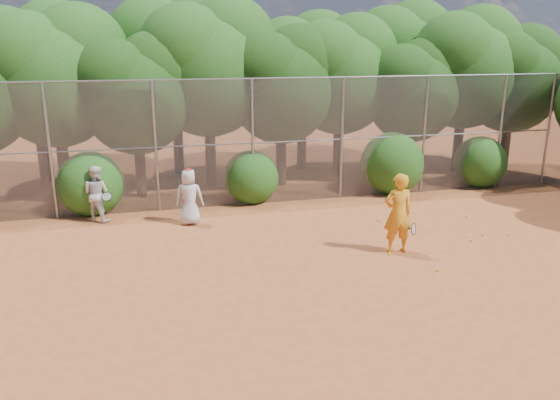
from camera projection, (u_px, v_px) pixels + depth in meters
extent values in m
plane|color=#A44F25|center=(349.00, 273.00, 12.45)|extent=(80.00, 80.00, 0.00)
cylinder|color=gray|center=(50.00, 152.00, 15.82)|extent=(0.09, 0.09, 4.00)
cylinder|color=gray|center=(156.00, 147.00, 16.53)|extent=(0.09, 0.09, 4.00)
cylinder|color=gray|center=(253.00, 143.00, 17.25)|extent=(0.09, 0.09, 4.00)
cylinder|color=gray|center=(342.00, 139.00, 17.96)|extent=(0.09, 0.09, 4.00)
cylinder|color=gray|center=(424.00, 135.00, 18.68)|extent=(0.09, 0.09, 4.00)
cylinder|color=gray|center=(500.00, 132.00, 19.39)|extent=(0.09, 0.09, 4.00)
cylinder|color=gray|center=(283.00, 78.00, 16.93)|extent=(20.00, 0.05, 0.05)
cylinder|color=gray|center=(283.00, 142.00, 17.48)|extent=(20.00, 0.04, 0.04)
cube|color=slate|center=(283.00, 142.00, 17.48)|extent=(20.00, 0.02, 4.00)
cylinder|color=gray|center=(548.00, 130.00, 19.87)|extent=(0.09, 0.09, 4.00)
cylinder|color=black|center=(63.00, 160.00, 18.35)|extent=(0.38, 0.38, 2.52)
sphere|color=#1C4B12|center=(55.00, 85.00, 17.66)|extent=(4.03, 4.03, 4.03)
sphere|color=#1C4B12|center=(79.00, 53.00, 17.95)|extent=(3.23, 3.23, 3.23)
sphere|color=#1C4B12|center=(27.00, 60.00, 16.99)|extent=(3.02, 3.02, 3.02)
cylinder|color=black|center=(140.00, 165.00, 18.34)|extent=(0.36, 0.36, 2.17)
sphere|color=black|center=(136.00, 102.00, 17.75)|extent=(3.47, 3.47, 3.47)
sphere|color=black|center=(155.00, 73.00, 18.00)|extent=(2.78, 2.78, 2.78)
sphere|color=black|center=(114.00, 81.00, 17.17)|extent=(2.60, 2.60, 2.60)
cylinder|color=black|center=(210.00, 149.00, 19.80)|extent=(0.39, 0.39, 2.66)
sphere|color=#1C4B12|center=(208.00, 76.00, 19.08)|extent=(4.26, 4.26, 4.26)
sphere|color=#1C4B12|center=(229.00, 44.00, 19.38)|extent=(3.40, 3.40, 3.40)
sphere|color=#1C4B12|center=(186.00, 51.00, 18.37)|extent=(3.19, 3.19, 3.19)
cylinder|color=black|center=(281.00, 154.00, 19.89)|extent=(0.37, 0.37, 2.27)
sphere|color=black|center=(281.00, 92.00, 19.27)|extent=(3.64, 3.64, 3.64)
sphere|color=black|center=(298.00, 65.00, 19.53)|extent=(2.91, 2.91, 2.91)
sphere|color=black|center=(265.00, 72.00, 18.67)|extent=(2.73, 2.73, 2.73)
cylinder|color=black|center=(338.00, 145.00, 21.21)|extent=(0.38, 0.38, 2.45)
sphere|color=#1C4B12|center=(340.00, 82.00, 20.54)|extent=(3.92, 3.92, 3.92)
sphere|color=#1C4B12|center=(356.00, 55.00, 20.82)|extent=(3.14, 3.14, 3.14)
sphere|color=#1C4B12|center=(326.00, 61.00, 19.89)|extent=(2.94, 2.94, 2.94)
cylinder|color=black|center=(408.00, 151.00, 20.92)|extent=(0.36, 0.36, 2.10)
sphere|color=black|center=(412.00, 97.00, 20.35)|extent=(3.36, 3.36, 3.36)
sphere|color=black|center=(425.00, 73.00, 20.59)|extent=(2.69, 2.69, 2.69)
sphere|color=black|center=(402.00, 79.00, 19.79)|extent=(2.52, 2.52, 2.52)
cylinder|color=black|center=(458.00, 140.00, 22.01)|extent=(0.39, 0.39, 2.59)
sphere|color=#1C4B12|center=(464.00, 75.00, 21.30)|extent=(4.14, 4.14, 4.14)
sphere|color=#1C4B12|center=(479.00, 48.00, 21.60)|extent=(3.32, 3.32, 3.32)
sphere|color=#1C4B12|center=(454.00, 54.00, 20.61)|extent=(3.11, 3.11, 3.11)
cylinder|color=black|center=(506.00, 142.00, 22.24)|extent=(0.37, 0.37, 2.31)
sphere|color=black|center=(512.00, 86.00, 21.62)|extent=(3.70, 3.70, 3.70)
sphere|color=black|center=(525.00, 61.00, 21.88)|extent=(2.96, 2.96, 2.96)
sphere|color=black|center=(505.00, 67.00, 21.00)|extent=(2.77, 2.77, 2.77)
cylinder|color=black|center=(42.00, 148.00, 20.24)|extent=(0.39, 0.39, 2.62)
sphere|color=#1C4B12|center=(33.00, 77.00, 19.52)|extent=(4.20, 4.20, 4.20)
sphere|color=#1C4B12|center=(57.00, 46.00, 19.82)|extent=(3.36, 3.36, 3.36)
sphere|color=#1C4B12|center=(6.00, 53.00, 18.82)|extent=(3.15, 3.15, 3.15)
cylinder|color=black|center=(178.00, 139.00, 21.59)|extent=(0.40, 0.40, 2.80)
sphere|color=#1C4B12|center=(174.00, 68.00, 20.83)|extent=(4.48, 4.48, 4.48)
sphere|color=#1C4B12|center=(195.00, 37.00, 21.15)|extent=(3.58, 3.58, 3.58)
sphere|color=#1C4B12|center=(152.00, 43.00, 20.08)|extent=(3.36, 3.36, 3.36)
cylinder|color=black|center=(302.00, 139.00, 22.45)|extent=(0.38, 0.38, 2.52)
sphere|color=#1C4B12|center=(302.00, 77.00, 21.76)|extent=(4.03, 4.03, 4.03)
sphere|color=#1C4B12|center=(319.00, 51.00, 22.05)|extent=(3.23, 3.23, 3.23)
sphere|color=#1C4B12|center=(287.00, 57.00, 21.09)|extent=(3.02, 3.02, 3.02)
cylinder|color=black|center=(396.00, 130.00, 24.05)|extent=(0.40, 0.40, 2.73)
sphere|color=#1C4B12|center=(399.00, 67.00, 23.31)|extent=(4.37, 4.37, 4.37)
sphere|color=#1C4B12|center=(415.00, 41.00, 23.62)|extent=(3.49, 3.49, 3.49)
sphere|color=#1C4B12|center=(387.00, 46.00, 22.58)|extent=(3.28, 3.28, 3.28)
sphere|color=#1C4B12|center=(90.00, 181.00, 16.61)|extent=(2.00, 2.00, 2.00)
sphere|color=#1C4B12|center=(251.00, 175.00, 17.83)|extent=(1.80, 1.80, 1.80)
sphere|color=#1C4B12|center=(392.00, 161.00, 18.97)|extent=(2.20, 2.20, 2.20)
sphere|color=#1C4B12|center=(480.00, 160.00, 19.84)|extent=(1.90, 1.90, 1.90)
imported|color=orange|center=(398.00, 213.00, 13.41)|extent=(0.76, 0.51, 2.03)
torus|color=black|center=(414.00, 229.00, 13.40)|extent=(0.27, 0.26, 0.30)
cylinder|color=black|center=(405.00, 228.00, 13.53)|extent=(0.21, 0.23, 0.07)
imported|color=silver|center=(189.00, 197.00, 15.59)|extent=(0.89, 0.68, 1.63)
ellipsoid|color=#A51917|center=(188.00, 170.00, 15.37)|extent=(0.22, 0.22, 0.13)
sphere|color=#B8D326|center=(201.00, 197.00, 15.46)|extent=(0.07, 0.07, 0.07)
imported|color=silver|center=(96.00, 193.00, 15.87)|extent=(1.02, 0.96, 1.66)
torus|color=black|center=(107.00, 196.00, 15.67)|extent=(0.33, 0.25, 0.25)
cylinder|color=black|center=(108.00, 199.00, 15.87)|extent=(0.07, 0.24, 0.20)
sphere|color=#B8D326|center=(471.00, 240.00, 14.38)|extent=(0.07, 0.07, 0.07)
sphere|color=#B8D326|center=(379.00, 220.00, 16.03)|extent=(0.07, 0.07, 0.07)
sphere|color=#B8D326|center=(437.00, 270.00, 12.51)|extent=(0.07, 0.07, 0.07)
sphere|color=#B8D326|center=(509.00, 234.00, 14.86)|extent=(0.07, 0.07, 0.07)
sphere|color=#B8D326|center=(389.00, 254.00, 13.48)|extent=(0.07, 0.07, 0.07)
sphere|color=#B8D326|center=(466.00, 216.00, 16.38)|extent=(0.07, 0.07, 0.07)
sphere|color=#B8D326|center=(483.00, 235.00, 14.82)|extent=(0.07, 0.07, 0.07)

